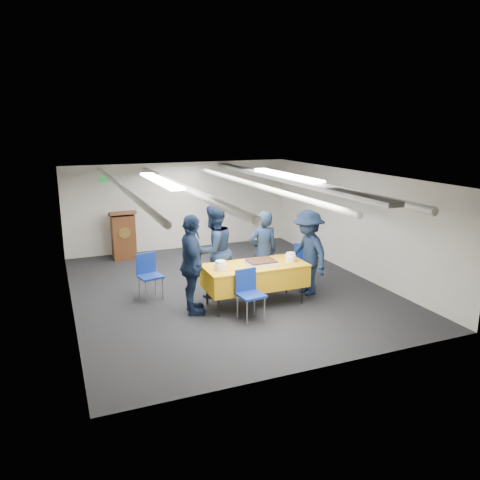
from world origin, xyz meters
The scene contains 14 objects.
ground centered at (0.00, 0.00, 0.00)m, with size 7.00×7.00×0.00m, color black.
room_shell centered at (0.09, 0.41, 1.81)m, with size 6.00×7.00×2.30m.
serving_table centered at (0.18, -0.99, 0.56)m, with size 1.90×0.86×0.77m.
sheet_cake centered at (0.28, -1.04, 0.82)m, with size 0.54×0.42×0.09m.
plate_stack_left centered at (-0.51, -1.04, 0.84)m, with size 0.22×0.22×0.16m.
plate_stack_right centered at (0.89, -1.04, 0.84)m, with size 0.20×0.20×0.16m.
podium centered at (-1.60, 3.05, 0.61)m, with size 0.62×0.53×1.25m.
chair_near centered at (-0.19, -1.55, 0.53)m, with size 0.46×0.46×0.87m.
chair_right centered at (1.49, -0.41, 0.53)m, with size 0.59×0.59×0.87m.
chair_left centered at (-1.58, 0.10, 0.53)m, with size 0.50×0.50×0.87m.
sailor_a centered at (0.58, -0.47, 0.83)m, with size 0.60×0.40×1.66m, color black.
sailor_b centered at (-0.37, -0.28, 0.91)m, with size 0.88×0.69×1.82m, color black.
sailor_c centered at (-1.01, -0.97, 0.89)m, with size 1.05×0.44×1.79m, color black.
sailor_d centered at (1.36, -0.87, 0.84)m, with size 1.09×0.62×1.68m, color black.
Camera 1 is at (-3.19, -8.50, 3.29)m, focal length 35.00 mm.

